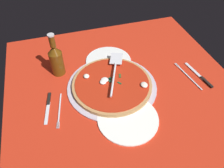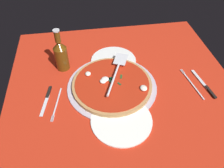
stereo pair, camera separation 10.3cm
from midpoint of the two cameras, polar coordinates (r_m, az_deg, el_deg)
The scene contains 10 objects.
ground_plane at distance 104.71cm, azimuth 5.62°, elevation -1.39°, with size 108.02×108.02×0.80cm, color red.
checker_pattern at distance 104.38cm, azimuth 5.63°, elevation -1.22°, with size 108.02×108.02×0.10cm.
pizza_pan at distance 104.11cm, azimuth 2.83°, elevation -0.72°, with size 42.25×42.25×0.99cm, color #B9AEC0.
dinner_plate_left at distance 91.94cm, azimuth 5.72°, elevation -9.53°, with size 25.47×25.47×1.00cm, color white.
dinner_plate_right at distance 118.23cm, azimuth 2.90°, elevation 5.97°, with size 24.02×24.02×1.00cm, color white.
pizza at distance 103.04cm, azimuth 2.86°, elevation -0.13°, with size 37.53×37.53×3.40cm.
pizza_server at distance 106.24cm, azimuth 4.03°, elevation 3.53°, with size 29.87×15.28×1.00cm.
place_setting_near at distance 114.53cm, azimuth 24.02°, elevation -0.44°, with size 21.87×14.09×1.40cm.
place_setting_far at distance 100.29cm, azimuth -12.60°, elevation -4.58°, with size 21.51×14.69×1.40cm.
beer_bottle at distance 110.36cm, azimuth -10.53°, elevation 7.43°, with size 6.55×6.55×22.65cm.
Camera 2 is at (-70.21, 16.00, 75.44)cm, focal length 35.19 mm.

